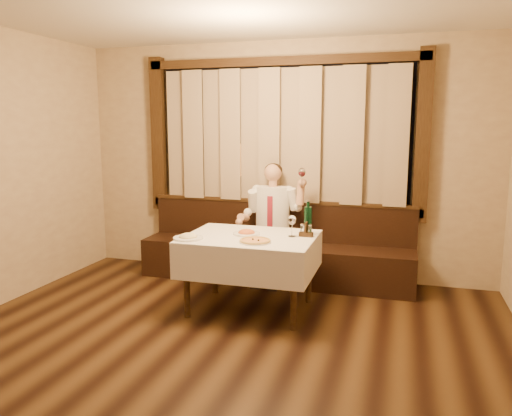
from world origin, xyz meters
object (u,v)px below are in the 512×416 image
(pizza, at_px, (255,241))
(pasta_red, at_px, (246,231))
(dining_table, at_px, (250,246))
(green_bottle, at_px, (308,220))
(seated_man, at_px, (272,214))
(pasta_cream, at_px, (188,235))
(banquette, at_px, (276,254))
(cruet_caddy, at_px, (306,231))

(pizza, bearing_deg, pasta_red, 120.96)
(dining_table, relative_size, green_bottle, 3.69)
(green_bottle, relative_size, seated_man, 0.25)
(green_bottle, bearing_deg, pasta_red, -164.30)
(green_bottle, bearing_deg, seated_man, 127.82)
(pasta_cream, height_order, green_bottle, green_bottle)
(banquette, height_order, pasta_cream, banquette)
(banquette, height_order, green_bottle, green_bottle)
(banquette, relative_size, green_bottle, 9.29)
(pasta_red, xyz_separation_m, cruet_caddy, (0.58, 0.08, 0.01))
(dining_table, bearing_deg, green_bottle, 22.02)
(dining_table, xyz_separation_m, cruet_caddy, (0.53, 0.13, 0.16))
(pasta_cream, bearing_deg, cruet_caddy, 21.60)
(cruet_caddy, bearing_deg, banquette, 124.87)
(dining_table, height_order, pizza, pizza)
(pasta_cream, bearing_deg, seated_man, 67.81)
(dining_table, xyz_separation_m, green_bottle, (0.53, 0.21, 0.25))
(pizza, bearing_deg, seated_man, 97.35)
(pasta_cream, height_order, seated_man, seated_man)
(pasta_red, bearing_deg, pizza, -59.04)
(pizza, distance_m, green_bottle, 0.63)
(banquette, distance_m, dining_table, 1.08)
(banquette, height_order, seated_man, seated_man)
(cruet_caddy, bearing_deg, pasta_red, -168.29)
(pasta_cream, relative_size, green_bottle, 0.83)
(banquette, relative_size, pasta_cream, 11.20)
(cruet_caddy, bearing_deg, pizza, -133.35)
(banquette, bearing_deg, pasta_cream, -111.92)
(pasta_red, relative_size, seated_man, 0.19)
(cruet_caddy, bearing_deg, pasta_cream, -154.09)
(pasta_cream, xyz_separation_m, cruet_caddy, (1.06, 0.42, 0.01))
(dining_table, xyz_separation_m, pizza, (0.12, -0.24, 0.12))
(dining_table, relative_size, pizza, 4.20)
(pasta_red, bearing_deg, banquette, 86.83)
(pasta_red, distance_m, seated_man, 0.88)
(green_bottle, bearing_deg, pizza, -131.56)
(dining_table, xyz_separation_m, pasta_red, (-0.05, 0.05, 0.14))
(dining_table, height_order, green_bottle, green_bottle)
(green_bottle, xyz_separation_m, cruet_caddy, (0.00, -0.09, -0.10))
(pizza, relative_size, green_bottle, 0.88)
(dining_table, height_order, pasta_red, pasta_red)
(green_bottle, bearing_deg, pasta_cream, -154.40)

